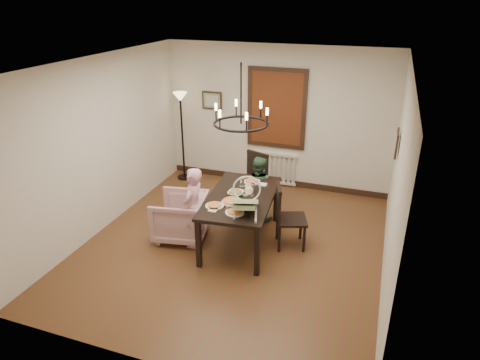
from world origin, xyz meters
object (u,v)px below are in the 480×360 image
Objects in this scene: armchair at (180,217)px; seated_man at (258,193)px; chair_far at (250,182)px; baby_bouncer at (246,200)px; dining_table at (241,201)px; elderly_woman at (194,214)px; drinking_glass at (252,192)px; floor_lamp at (182,138)px; chair_right at (291,216)px.

seated_man reaches higher than armchair.
baby_bouncer is at bearing -54.94° from chair_far.
seated_man is 1.67× the size of baby_bouncer.
baby_bouncer is (0.23, -0.48, 0.27)m from dining_table.
drinking_glass is at bearing 116.52° from elderly_woman.
floor_lamp is (-2.13, 1.96, 0.03)m from drinking_glass.
floor_lamp reaches higher than dining_table.
dining_table is 2.84m from floor_lamp.
chair_right is 0.95m from baby_bouncer.
armchair is 1.43m from seated_man.
drinking_glass is 2.90m from floor_lamp.
armchair is 1.42× the size of baby_bouncer.
armchair is 0.85× the size of seated_man.
elderly_woman is at bearing -155.42° from drinking_glass.
baby_bouncer is at bearing 81.57° from elderly_woman.
elderly_woman is 1.35m from seated_man.
dining_table is at bearing 95.92° from seated_man.
elderly_woman is (-0.66, -0.31, -0.19)m from dining_table.
chair_far is (-0.22, 1.16, -0.20)m from dining_table.
armchair is 0.76× the size of elderly_woman.
armchair is at bearing -111.27° from elderly_woman.
dining_table is 0.22m from drinking_glass.
seated_man is (0.68, 1.16, -0.06)m from elderly_woman.
drinking_glass is at bearing 92.15° from armchair.
chair_far is 1.83× the size of baby_bouncer.
baby_bouncer is (-0.53, -0.63, 0.47)m from chair_right.
chair_right is at bearing 5.83° from dining_table.
elderly_woman is (-0.44, -1.48, 0.01)m from chair_far.
chair_far is 1.77m from baby_bouncer.
armchair is 0.45× the size of floor_lamp.
chair_far reaches higher than drinking_glass.
armchair is (-0.74, -1.35, -0.15)m from chair_far.
chair_right is at bearing 8.69° from drinking_glass.
elderly_woman reaches higher than drinking_glass.
armchair is at bearing -174.73° from dining_table.
armchair is at bearing -99.24° from chair_far.
drinking_glass is (0.81, 0.37, 0.34)m from elderly_woman.
elderly_woman is (0.30, -0.13, 0.17)m from armchair.
chair_right is 0.58× the size of floor_lamp.
baby_bouncer reaches higher than armchair.
armchair is at bearing 150.08° from baby_bouncer.
chair_right reaches higher than drinking_glass.
dining_table is 2.24× the size of armchair.
dining_table is at bearing 81.92° from chair_right.
armchair is 2.49m from floor_lamp.
elderly_woman is 8.42× the size of drinking_glass.
dining_table is 1.69× the size of elderly_woman.
seated_man is 7.45× the size of drinking_glass.
baby_bouncer is (0.46, -1.64, 0.47)m from chair_far.
elderly_woman is 1.88× the size of baby_bouncer.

